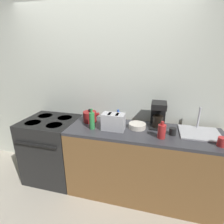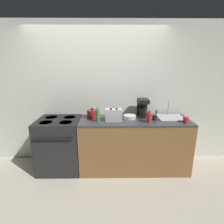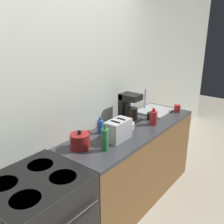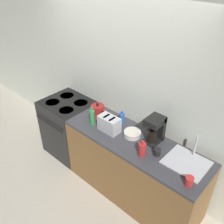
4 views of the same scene
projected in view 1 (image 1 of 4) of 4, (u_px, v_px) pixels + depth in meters
ground_plane at (86, 199)px, 2.32m from camera, size 12.00×12.00×0.00m
wall_back at (101, 92)px, 2.55m from camera, size 8.00×0.05×2.60m
stove at (53, 148)px, 2.62m from camera, size 0.73×0.70×0.94m
counter_block at (141, 163)px, 2.29m from camera, size 1.89×0.64×0.94m
kettle at (90, 117)px, 2.39m from camera, size 0.23×0.18×0.18m
toaster at (113, 122)px, 2.14m from camera, size 0.28×0.16×0.21m
coffee_maker at (158, 114)px, 2.20m from camera, size 0.18×0.24×0.33m
sink_tray at (199, 132)px, 2.06m from camera, size 0.45×0.39×0.28m
bottle_red at (162, 131)px, 1.93m from camera, size 0.09×0.09×0.20m
bottle_blue at (118, 117)px, 2.37m from camera, size 0.07×0.07×0.18m
bottle_green at (92, 120)px, 2.16m from camera, size 0.07×0.07×0.26m
cup_black at (173, 131)px, 2.02m from camera, size 0.08×0.08×0.08m
cup_red at (222, 142)px, 1.78m from camera, size 0.09×0.09×0.10m
bowl at (137, 126)px, 2.20m from camera, size 0.21×0.21×0.06m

